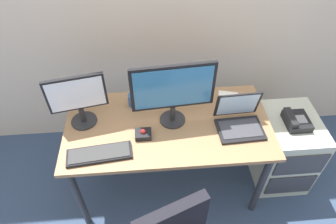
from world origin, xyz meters
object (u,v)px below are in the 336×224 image
file_cabinet (283,149)px  keyboard (99,154)px  laptop (239,120)px  monitor_main (173,90)px  desk_phone (296,121)px  paper_notepad (228,101)px  trackball_mouse (143,134)px  coffee_mug (134,100)px  monitor_side (78,98)px

file_cabinet → keyboard: (-1.42, -0.27, 0.44)m
keyboard → laptop: bearing=10.7°
monitor_main → laptop: bearing=-11.2°
desk_phone → paper_notepad: bearing=159.8°
file_cabinet → paper_notepad: (-0.49, 0.16, 0.43)m
paper_notepad → keyboard: bearing=-155.3°
file_cabinet → desk_phone: desk_phone is taller
laptop → keyboard: bearing=-169.3°
file_cabinet → trackball_mouse: 1.23m
desk_phone → coffee_mug: (-1.19, 0.20, 0.11)m
file_cabinet → trackball_mouse: size_ratio=5.92×
laptop → coffee_mug: laptop is taller
monitor_main → desk_phone: bearing=-1.2°
laptop → paper_notepad: (-0.02, 0.25, -0.05)m
keyboard → coffee_mug: coffee_mug is taller
monitor_main → coffee_mug: bearing=145.5°
monitor_side → keyboard: size_ratio=0.94×
file_cabinet → keyboard: keyboard is taller
keyboard → trackball_mouse: (0.28, 0.14, 0.01)m
monitor_side → laptop: size_ratio=1.23×
monitor_main → trackball_mouse: bearing=-147.9°
trackball_mouse → paper_notepad: bearing=24.2°
desk_phone → trackball_mouse: (-1.13, -0.11, 0.09)m
desk_phone → monitor_side: monitor_side is taller
keyboard → laptop: size_ratio=1.31×
coffee_mug → paper_notepad: (0.70, -0.02, -0.04)m
desk_phone → coffee_mug: bearing=170.3°
monitor_side → trackball_mouse: monitor_side is taller
keyboard → paper_notepad: 1.02m
monitor_main → laptop: monitor_main is taller
monitor_main → keyboard: 0.62m
file_cabinet → coffee_mug: (-1.19, 0.19, 0.47)m
monitor_side → trackball_mouse: (0.41, -0.17, -0.20)m
monitor_main → coffee_mug: size_ratio=5.83×
monitor_main → coffee_mug: monitor_main is taller
trackball_mouse → paper_notepad: trackball_mouse is taller
laptop → trackball_mouse: laptop is taller
desk_phone → trackball_mouse: size_ratio=1.82×
file_cabinet → monitor_main: monitor_main is taller
desk_phone → paper_notepad: (-0.48, 0.18, 0.07)m
keyboard → paper_notepad: bearing=24.7°
desk_phone → coffee_mug: coffee_mug is taller
laptop → paper_notepad: laptop is taller
laptop → coffee_mug: bearing=159.2°
file_cabinet → paper_notepad: bearing=161.8°
keyboard → monitor_side: bearing=113.3°
laptop → monitor_side: bearing=173.2°
laptop → file_cabinet: bearing=10.4°
coffee_mug → monitor_side: bearing=-157.7°
monitor_side → laptop: 1.10m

